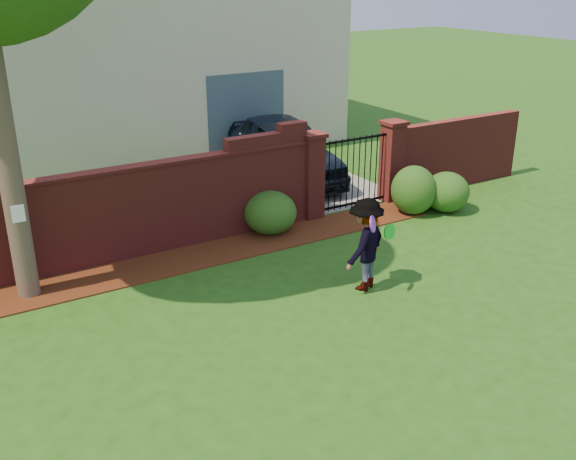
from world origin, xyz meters
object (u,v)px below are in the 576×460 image
man (367,245)px  frisbee_purple (373,224)px  car (289,151)px  frisbee_green (389,232)px

man → frisbee_purple: man is taller
car → man: (-2.03, -5.82, 0.00)m
car → man: size_ratio=2.92×
man → frisbee_green: (0.40, -0.08, 0.18)m
car → man: bearing=-100.6°
man → car: bearing=-133.9°
car → frisbee_purple: size_ratio=17.15×
car → man: man is taller
frisbee_purple → car: bearing=70.3°
car → frisbee_green: car is taller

